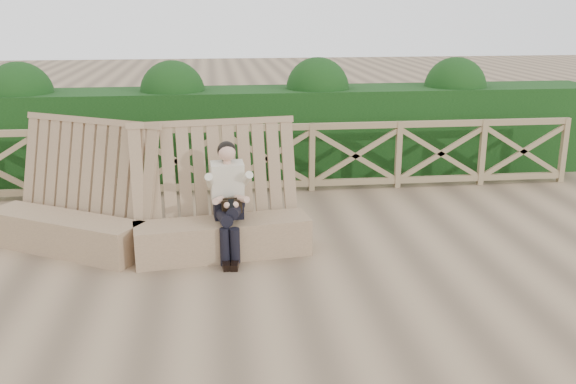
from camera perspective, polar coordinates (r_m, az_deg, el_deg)
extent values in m
plane|color=brown|center=(7.09, 0.75, -7.90)|extent=(60.00, 60.00, 0.00)
cube|color=#7F6248|center=(8.31, -19.22, -3.48)|extent=(2.03, 1.50, 0.44)
cube|color=#7F6248|center=(8.33, -18.34, 0.80)|extent=(2.01, 1.45, 1.56)
cube|color=#7F6248|center=(7.73, -5.81, -4.08)|extent=(2.12, 0.77, 0.44)
cube|color=#7F6248|center=(7.81, -6.24, 0.55)|extent=(2.11, 0.71, 1.56)
cube|color=black|center=(7.73, -5.31, -1.51)|extent=(0.37, 0.28, 0.21)
cube|color=beige|center=(7.68, -5.42, 0.92)|extent=(0.41, 0.31, 0.51)
sphere|color=tan|center=(7.55, -5.45, 3.51)|extent=(0.22, 0.22, 0.20)
sphere|color=black|center=(7.57, -5.48, 3.70)|extent=(0.24, 0.24, 0.22)
cylinder|color=black|center=(7.54, -5.79, -2.15)|extent=(0.18, 0.45, 0.14)
cylinder|color=black|center=(7.55, -4.66, -1.55)|extent=(0.18, 0.46, 0.16)
cylinder|color=black|center=(7.44, -5.63, -4.92)|extent=(0.12, 0.12, 0.44)
cylinder|color=black|center=(7.43, -4.72, -4.91)|extent=(0.12, 0.12, 0.44)
cube|color=black|center=(7.43, -5.52, -6.47)|extent=(0.10, 0.24, 0.08)
cube|color=black|center=(7.42, -4.76, -6.47)|extent=(0.10, 0.24, 0.08)
cube|color=black|center=(7.54, -5.04, -1.20)|extent=(0.25, 0.16, 0.16)
cube|color=black|center=(7.37, -5.06, -1.14)|extent=(0.07, 0.09, 0.12)
cube|color=#866E4E|center=(10.12, -1.89, 5.75)|extent=(10.10, 0.07, 0.10)
cube|color=#866E4E|center=(10.33, -1.84, 0.68)|extent=(10.10, 0.07, 0.10)
cube|color=black|center=(11.35, -2.42, 5.37)|extent=(12.00, 1.20, 1.50)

